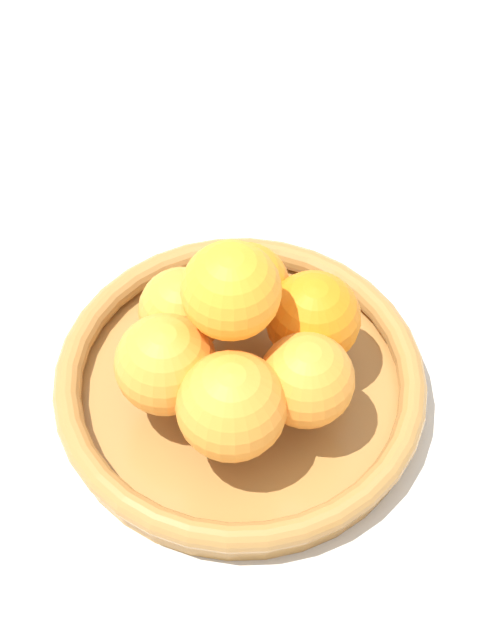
# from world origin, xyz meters

# --- Properties ---
(ground_plane) EXTENTS (4.00, 4.00, 0.00)m
(ground_plane) POSITION_xyz_m (0.00, 0.00, 0.00)
(ground_plane) COLOR beige
(fruit_bowl) EXTENTS (0.28, 0.28, 0.04)m
(fruit_bowl) POSITION_xyz_m (0.00, 0.00, 0.02)
(fruit_bowl) COLOR #A57238
(fruit_bowl) RESTS_ON ground_plane
(orange_pile) EXTENTS (0.18, 0.18, 0.13)m
(orange_pile) POSITION_xyz_m (-0.00, -0.00, 0.08)
(orange_pile) COLOR orange
(orange_pile) RESTS_ON fruit_bowl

